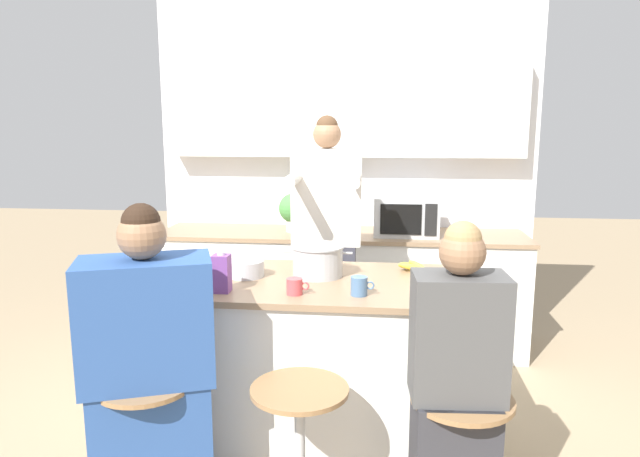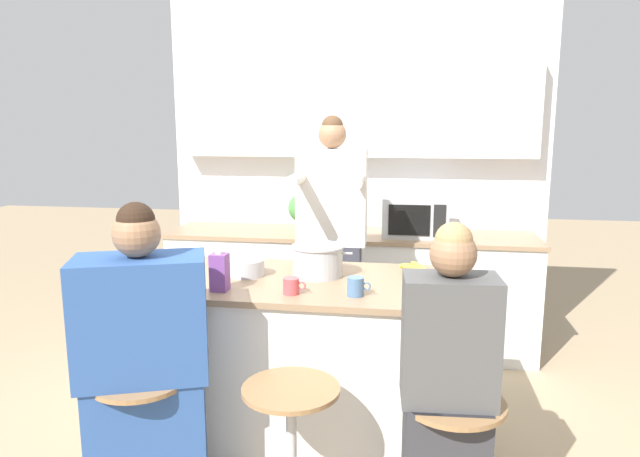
{
  "view_description": "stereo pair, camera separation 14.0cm",
  "coord_description": "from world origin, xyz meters",
  "px_view_note": "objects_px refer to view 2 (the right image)",
  "views": [
    {
      "loc": [
        0.32,
        -2.76,
        1.7
      ],
      "look_at": [
        0.0,
        0.08,
        1.18
      ],
      "focal_mm": 32.0,
      "sensor_mm": 36.0,
      "label": 1
    },
    {
      "loc": [
        0.46,
        -2.74,
        1.7
      ],
      "look_at": [
        0.0,
        0.08,
        1.18
      ],
      "focal_mm": 32.0,
      "sensor_mm": 36.0,
      "label": 2
    }
  ],
  "objects_px": {
    "fruit_bowl": "(247,268)",
    "coffee_cup_near": "(291,286)",
    "bar_stool_leftmost": "(144,439)",
    "person_wrapped_blanket": "(145,378)",
    "banana_bunch": "(413,267)",
    "person_cooking": "(332,258)",
    "cooking_pot": "(318,261)",
    "bar_stool_center": "(292,450)",
    "juice_carton": "(220,272)",
    "microwave": "(415,217)",
    "person_seated_near": "(446,409)",
    "coffee_cup_far": "(356,287)",
    "kitchen_island": "(317,365)",
    "potted_plant": "(303,210)"
  },
  "relations": [
    {
      "from": "coffee_cup_near",
      "to": "banana_bunch",
      "type": "relative_size",
      "value": 0.61
    },
    {
      "from": "coffee_cup_near",
      "to": "microwave",
      "type": "bearing_deg",
      "value": 71.63
    },
    {
      "from": "person_seated_near",
      "to": "banana_bunch",
      "type": "distance_m",
      "value": 0.97
    },
    {
      "from": "person_wrapped_blanket",
      "to": "fruit_bowl",
      "type": "xyz_separation_m",
      "value": [
        0.25,
        0.68,
        0.32
      ]
    },
    {
      "from": "bar_stool_leftmost",
      "to": "person_wrapped_blanket",
      "type": "distance_m",
      "value": 0.28
    },
    {
      "from": "person_cooking",
      "to": "fruit_bowl",
      "type": "relative_size",
      "value": 9.58
    },
    {
      "from": "person_seated_near",
      "to": "juice_carton",
      "type": "height_order",
      "value": "person_seated_near"
    },
    {
      "from": "banana_bunch",
      "to": "coffee_cup_near",
      "type": "bearing_deg",
      "value": -137.91
    },
    {
      "from": "person_seated_near",
      "to": "juice_carton",
      "type": "bearing_deg",
      "value": 155.13
    },
    {
      "from": "cooking_pot",
      "to": "person_wrapped_blanket",
      "type": "bearing_deg",
      "value": -129.88
    },
    {
      "from": "fruit_bowl",
      "to": "coffee_cup_near",
      "type": "distance_m",
      "value": 0.41
    },
    {
      "from": "person_cooking",
      "to": "microwave",
      "type": "relative_size",
      "value": 3.73
    },
    {
      "from": "coffee_cup_near",
      "to": "person_cooking",
      "type": "bearing_deg",
      "value": 87.3
    },
    {
      "from": "bar_stool_center",
      "to": "banana_bunch",
      "type": "height_order",
      "value": "banana_bunch"
    },
    {
      "from": "kitchen_island",
      "to": "fruit_bowl",
      "type": "xyz_separation_m",
      "value": [
        -0.38,
        0.03,
        0.5
      ]
    },
    {
      "from": "person_wrapped_blanket",
      "to": "microwave",
      "type": "relative_size",
      "value": 2.98
    },
    {
      "from": "person_wrapped_blanket",
      "to": "banana_bunch",
      "type": "distance_m",
      "value": 1.45
    },
    {
      "from": "bar_stool_leftmost",
      "to": "person_wrapped_blanket",
      "type": "bearing_deg",
      "value": 43.07
    },
    {
      "from": "kitchen_island",
      "to": "person_seated_near",
      "type": "height_order",
      "value": "person_seated_near"
    },
    {
      "from": "person_seated_near",
      "to": "coffee_cup_near",
      "type": "height_order",
      "value": "person_seated_near"
    },
    {
      "from": "coffee_cup_far",
      "to": "banana_bunch",
      "type": "height_order",
      "value": "coffee_cup_far"
    },
    {
      "from": "person_wrapped_blanket",
      "to": "person_seated_near",
      "type": "xyz_separation_m",
      "value": [
        1.24,
        -0.0,
        -0.04
      ]
    },
    {
      "from": "bar_stool_center",
      "to": "microwave",
      "type": "distance_m",
      "value": 2.24
    },
    {
      "from": "coffee_cup_far",
      "to": "person_cooking",
      "type": "bearing_deg",
      "value": 104.43
    },
    {
      "from": "person_cooking",
      "to": "person_wrapped_blanket",
      "type": "relative_size",
      "value": 1.25
    },
    {
      "from": "coffee_cup_far",
      "to": "banana_bunch",
      "type": "relative_size",
      "value": 0.63
    },
    {
      "from": "cooking_pot",
      "to": "potted_plant",
      "type": "xyz_separation_m",
      "value": [
        -0.35,
        1.4,
        0.05
      ]
    },
    {
      "from": "bar_stool_leftmost",
      "to": "banana_bunch",
      "type": "xyz_separation_m",
      "value": [
        1.12,
        0.91,
        0.57
      ]
    },
    {
      "from": "banana_bunch",
      "to": "bar_stool_center",
      "type": "bearing_deg",
      "value": -118.09
    },
    {
      "from": "bar_stool_leftmost",
      "to": "banana_bunch",
      "type": "bearing_deg",
      "value": 39.25
    },
    {
      "from": "person_wrapped_blanket",
      "to": "person_seated_near",
      "type": "height_order",
      "value": "person_wrapped_blanket"
    },
    {
      "from": "banana_bunch",
      "to": "juice_carton",
      "type": "relative_size",
      "value": 0.9
    },
    {
      "from": "bar_stool_center",
      "to": "fruit_bowl",
      "type": "height_order",
      "value": "fruit_bowl"
    },
    {
      "from": "coffee_cup_far",
      "to": "cooking_pot",
      "type": "bearing_deg",
      "value": 125.88
    },
    {
      "from": "kitchen_island",
      "to": "banana_bunch",
      "type": "height_order",
      "value": "banana_bunch"
    },
    {
      "from": "cooking_pot",
      "to": "banana_bunch",
      "type": "bearing_deg",
      "value": 18.49
    },
    {
      "from": "kitchen_island",
      "to": "coffee_cup_far",
      "type": "bearing_deg",
      "value": -47.21
    },
    {
      "from": "kitchen_island",
      "to": "potted_plant",
      "type": "distance_m",
      "value": 1.64
    },
    {
      "from": "person_seated_near",
      "to": "potted_plant",
      "type": "relative_size",
      "value": 4.59
    },
    {
      "from": "person_wrapped_blanket",
      "to": "person_seated_near",
      "type": "relative_size",
      "value": 1.03
    },
    {
      "from": "bar_stool_center",
      "to": "person_wrapped_blanket",
      "type": "distance_m",
      "value": 0.68
    },
    {
      "from": "bar_stool_center",
      "to": "juice_carton",
      "type": "relative_size",
      "value": 3.4
    },
    {
      "from": "bar_stool_center",
      "to": "banana_bunch",
      "type": "distance_m",
      "value": 1.16
    },
    {
      "from": "bar_stool_center",
      "to": "juice_carton",
      "type": "xyz_separation_m",
      "value": [
        -0.42,
        0.39,
        0.64
      ]
    },
    {
      "from": "microwave",
      "to": "person_seated_near",
      "type": "bearing_deg",
      "value": -86.44
    },
    {
      "from": "fruit_bowl",
      "to": "microwave",
      "type": "relative_size",
      "value": 0.39
    },
    {
      "from": "bar_stool_leftmost",
      "to": "person_cooking",
      "type": "xyz_separation_m",
      "value": [
        0.61,
        1.4,
        0.49
      ]
    },
    {
      "from": "bar_stool_leftmost",
      "to": "juice_carton",
      "type": "bearing_deg",
      "value": 62.36
    },
    {
      "from": "kitchen_island",
      "to": "person_wrapped_blanket",
      "type": "relative_size",
      "value": 1.15
    },
    {
      "from": "bar_stool_leftmost",
      "to": "person_seated_near",
      "type": "bearing_deg",
      "value": 0.68
    }
  ]
}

